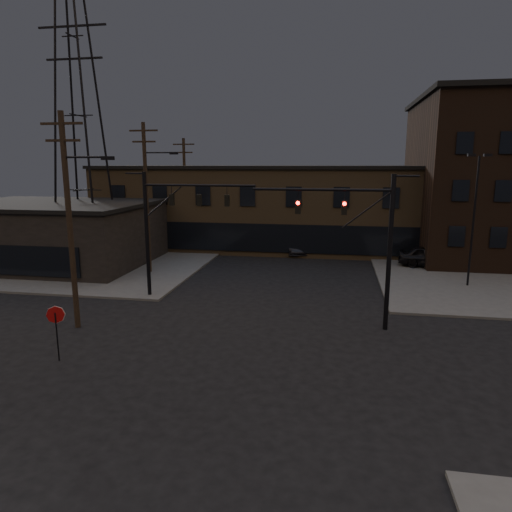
{
  "coord_description": "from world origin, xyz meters",
  "views": [
    {
      "loc": [
        3.76,
        -18.93,
        8.48
      ],
      "look_at": [
        -0.5,
        5.29,
        3.5
      ],
      "focal_mm": 32.0,
      "sensor_mm": 36.0,
      "label": 1
    }
  ],
  "objects": [
    {
      "name": "ground",
      "position": [
        0.0,
        0.0,
        0.0
      ],
      "size": [
        140.0,
        140.0,
        0.0
      ],
      "primitive_type": "plane",
      "color": "black",
      "rests_on": "ground"
    },
    {
      "name": "sidewalk_nw",
      "position": [
        -22.0,
        22.0,
        0.07
      ],
      "size": [
        30.0,
        30.0,
        0.15
      ],
      "primitive_type": "cube",
      "color": "#474744",
      "rests_on": "ground"
    },
    {
      "name": "building_row",
      "position": [
        0.0,
        28.0,
        4.0
      ],
      "size": [
        40.0,
        12.0,
        8.0
      ],
      "primitive_type": "cube",
      "color": "brown",
      "rests_on": "ground"
    },
    {
      "name": "building_left",
      "position": [
        -20.0,
        16.0,
        2.5
      ],
      "size": [
        16.0,
        12.0,
        5.0
      ],
      "primitive_type": "cube",
      "color": "black",
      "rests_on": "ground"
    },
    {
      "name": "traffic_signal_near",
      "position": [
        5.36,
        4.5,
        4.93
      ],
      "size": [
        7.12,
        0.24,
        8.0
      ],
      "color": "black",
      "rests_on": "ground"
    },
    {
      "name": "traffic_signal_far",
      "position": [
        -6.72,
        8.0,
        5.01
      ],
      "size": [
        7.12,
        0.24,
        8.0
      ],
      "color": "black",
      "rests_on": "ground"
    },
    {
      "name": "stop_sign",
      "position": [
        -8.0,
        -1.99,
        1.84
      ],
      "size": [
        0.72,
        0.33,
        2.48
      ],
      "color": "black",
      "rests_on": "ground"
    },
    {
      "name": "utility_pole_near",
      "position": [
        -9.43,
        2.0,
        5.87
      ],
      "size": [
        3.7,
        0.28,
        11.0
      ],
      "color": "black",
      "rests_on": "ground"
    },
    {
      "name": "utility_pole_mid",
      "position": [
        -10.44,
        14.0,
        6.13
      ],
      "size": [
        3.7,
        0.28,
        11.5
      ],
      "color": "black",
      "rests_on": "ground"
    },
    {
      "name": "utility_pole_far",
      "position": [
        -11.5,
        26.0,
        5.78
      ],
      "size": [
        2.2,
        0.28,
        11.0
      ],
      "color": "black",
      "rests_on": "ground"
    },
    {
      "name": "transmission_tower",
      "position": [
        -18.0,
        18.0,
        12.5
      ],
      "size": [
        7.0,
        7.0,
        25.0
      ],
      "primitive_type": null,
      "color": "black",
      "rests_on": "ground"
    },
    {
      "name": "lot_light_a",
      "position": [
        13.0,
        14.0,
        5.51
      ],
      "size": [
        1.5,
        0.28,
        9.14
      ],
      "color": "black",
      "rests_on": "ground"
    },
    {
      "name": "parked_car_lot_a",
      "position": [
        11.58,
        19.66,
        1.01
      ],
      "size": [
        5.34,
        2.91,
        1.72
      ],
      "primitive_type": "imported",
      "rotation": [
        0.0,
        0.0,
        1.39
      ],
      "color": "black",
      "rests_on": "sidewalk_ne"
    },
    {
      "name": "car_crossing",
      "position": [
        -0.07,
        24.1,
        0.79
      ],
      "size": [
        2.84,
        5.09,
        1.59
      ],
      "primitive_type": "imported",
      "rotation": [
        0.0,
        0.0,
        0.25
      ],
      "color": "black",
      "rests_on": "ground"
    }
  ]
}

